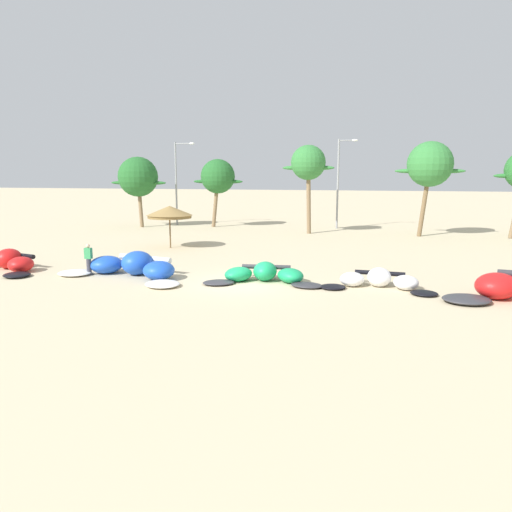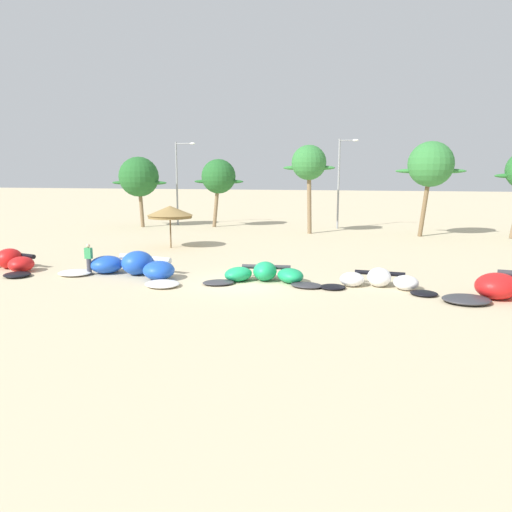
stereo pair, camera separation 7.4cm
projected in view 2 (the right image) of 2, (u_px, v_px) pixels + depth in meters
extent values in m
plane|color=beige|center=(240.00, 283.00, 23.46)|extent=(260.00, 260.00, 0.00)
ellipsoid|color=red|center=(9.00, 258.00, 27.04)|extent=(1.61, 1.70, 1.10)
ellipsoid|color=red|center=(21.00, 264.00, 26.09)|extent=(1.73, 1.81, 0.82)
ellipsoid|color=black|center=(17.00, 275.00, 24.89)|extent=(1.92, 1.88, 0.22)
cylinder|color=black|center=(17.00, 255.00, 27.46)|extent=(2.74, 0.90, 0.25)
cube|color=black|center=(7.00, 259.00, 26.91)|extent=(1.10, 0.74, 0.04)
ellipsoid|color=white|center=(75.00, 273.00, 25.31)|extent=(1.86, 1.73, 0.25)
ellipsoid|color=blue|center=(107.00, 264.00, 25.76)|extent=(2.31, 2.29, 0.92)
ellipsoid|color=blue|center=(137.00, 263.00, 25.33)|extent=(1.91, 2.02, 1.24)
ellipsoid|color=blue|center=(159.00, 270.00, 24.20)|extent=(2.07, 2.15, 0.92)
ellipsoid|color=white|center=(162.00, 284.00, 22.76)|extent=(2.28, 2.24, 0.25)
cylinder|color=white|center=(145.00, 258.00, 25.83)|extent=(3.27, 1.07, 0.30)
cube|color=white|center=(135.00, 263.00, 25.18)|extent=(1.31, 0.88, 0.04)
ellipsoid|color=#333338|center=(218.00, 282.00, 23.20)|extent=(1.86, 1.69, 0.19)
ellipsoid|color=#199E5B|center=(238.00, 274.00, 23.87)|extent=(1.74, 1.88, 0.69)
ellipsoid|color=#199E5B|center=(265.00, 271.00, 23.99)|extent=(1.29, 1.62, 0.93)
ellipsoid|color=#199E5B|center=(290.00, 276.00, 23.52)|extent=(1.86, 1.89, 0.69)
ellipsoid|color=#333338|center=(307.00, 285.00, 22.63)|extent=(1.75, 1.48, 0.19)
cylinder|color=#333338|center=(266.00, 267.00, 24.48)|extent=(2.44, 0.46, 0.22)
cube|color=#333338|center=(265.00, 272.00, 23.84)|extent=(0.93, 0.63, 0.04)
ellipsoid|color=black|center=(333.00, 287.00, 22.31)|extent=(1.43, 1.37, 0.18)
ellipsoid|color=white|center=(352.00, 279.00, 22.79)|extent=(1.59, 1.60, 0.66)
ellipsoid|color=white|center=(379.00, 277.00, 22.70)|extent=(1.17, 1.25, 0.89)
ellipsoid|color=white|center=(406.00, 283.00, 22.07)|extent=(1.54, 1.57, 0.66)
ellipsoid|color=black|center=(424.00, 293.00, 21.13)|extent=(1.52, 1.47, 0.18)
cylinder|color=black|center=(380.00, 273.00, 23.07)|extent=(2.31, 0.37, 0.21)
cube|color=black|center=(379.00, 278.00, 22.59)|extent=(0.87, 0.48, 0.04)
ellipsoid|color=#333338|center=(466.00, 299.00, 19.87)|extent=(2.21, 1.99, 0.29)
ellipsoid|color=red|center=(497.00, 286.00, 20.47)|extent=(2.52, 2.53, 1.09)
cylinder|color=brown|center=(171.00, 232.00, 34.42)|extent=(0.10, 0.10, 2.29)
cone|color=olive|center=(170.00, 211.00, 34.17)|extent=(3.19, 3.19, 0.66)
cylinder|color=olive|center=(170.00, 217.00, 34.24)|extent=(3.03, 3.03, 0.20)
cylinder|color=#383842|center=(89.00, 267.00, 25.32)|extent=(0.24, 0.24, 0.85)
cube|color=#338E51|center=(88.00, 253.00, 25.20)|extent=(0.36, 0.22, 0.56)
sphere|color=beige|center=(88.00, 246.00, 25.14)|extent=(0.20, 0.20, 0.20)
cylinder|color=#7F6647|center=(141.00, 202.00, 47.52)|extent=(0.58, 0.36, 4.85)
sphere|color=#236028|center=(139.00, 177.00, 47.14)|extent=(3.81, 3.81, 3.81)
ellipsoid|color=#236028|center=(125.00, 183.00, 47.59)|extent=(2.67, 0.50, 0.36)
ellipsoid|color=#236028|center=(154.00, 183.00, 46.88)|extent=(2.67, 0.50, 0.36)
cylinder|color=#7F6647|center=(216.00, 202.00, 47.61)|extent=(0.87, 0.36, 4.89)
sphere|color=#236028|center=(219.00, 176.00, 47.14)|extent=(3.29, 3.29, 3.29)
ellipsoid|color=#236028|center=(206.00, 181.00, 47.53)|extent=(2.30, 0.50, 0.36)
ellipsoid|color=#236028|center=(232.00, 182.00, 46.92)|extent=(2.30, 0.50, 0.36)
cylinder|color=#7F6647|center=(309.00, 198.00, 42.26)|extent=(0.52, 0.36, 6.09)
sphere|color=#337A38|center=(309.00, 163.00, 41.77)|extent=(2.97, 2.97, 2.97)
ellipsoid|color=#337A38|center=(295.00, 168.00, 42.12)|extent=(2.08, 0.50, 0.36)
ellipsoid|color=#337A38|center=(323.00, 168.00, 41.57)|extent=(2.08, 0.50, 0.36)
cylinder|color=brown|center=(425.00, 201.00, 40.29)|extent=(0.91, 0.36, 5.91)
sphere|color=#337A38|center=(431.00, 164.00, 39.73)|extent=(3.67, 3.67, 3.67)
ellipsoid|color=#337A38|center=(412.00, 171.00, 40.16)|extent=(2.57, 0.50, 0.36)
ellipsoid|color=#337A38|center=(450.00, 171.00, 39.48)|extent=(2.57, 0.50, 0.36)
ellipsoid|color=#286B2D|center=(509.00, 176.00, 38.85)|extent=(2.13, 0.50, 0.36)
cylinder|color=gray|center=(177.00, 184.00, 49.16)|extent=(0.18, 0.18, 8.21)
cylinder|color=gray|center=(184.00, 144.00, 48.30)|extent=(1.74, 0.10, 0.10)
ellipsoid|color=silver|center=(192.00, 143.00, 48.10)|extent=(0.56, 0.24, 0.20)
cylinder|color=gray|center=(338.00, 184.00, 45.84)|extent=(0.18, 0.18, 8.30)
cylinder|color=gray|center=(348.00, 140.00, 45.00)|extent=(1.44, 0.10, 0.10)
ellipsoid|color=silver|center=(356.00, 140.00, 44.84)|extent=(0.56, 0.24, 0.20)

